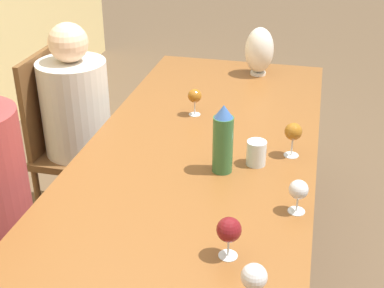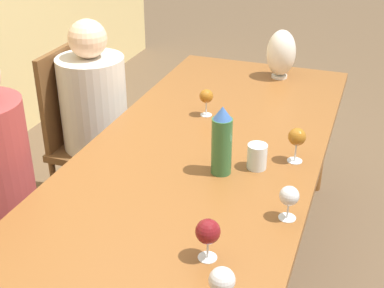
{
  "view_description": "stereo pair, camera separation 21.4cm",
  "coord_description": "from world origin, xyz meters",
  "px_view_note": "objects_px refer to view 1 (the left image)",
  "views": [
    {
      "loc": [
        -1.92,
        -0.44,
        1.86
      ],
      "look_at": [
        -0.07,
        0.0,
        0.87
      ],
      "focal_mm": 50.0,
      "sensor_mm": 36.0,
      "label": 1
    },
    {
      "loc": [
        -1.86,
        -0.64,
        1.86
      ],
      "look_at": [
        -0.07,
        0.0,
        0.87
      ],
      "focal_mm": 50.0,
      "sensor_mm": 36.0,
      "label": 2
    }
  ],
  "objects_px": {
    "water_bottle": "(223,140)",
    "wine_glass_0": "(299,190)",
    "water_tumbler": "(256,153)",
    "chair_far": "(66,138)",
    "wine_glass_5": "(254,277)",
    "vase": "(259,51)",
    "person_far": "(80,122)",
    "wine_glass_1": "(229,230)",
    "wine_glass_2": "(195,96)",
    "wine_glass_4": "(293,132)"
  },
  "relations": [
    {
      "from": "wine_glass_1",
      "to": "person_far",
      "type": "relative_size",
      "value": 0.12
    },
    {
      "from": "wine_glass_5",
      "to": "chair_far",
      "type": "relative_size",
      "value": 0.14
    },
    {
      "from": "vase",
      "to": "wine_glass_1",
      "type": "xyz_separation_m",
      "value": [
        -1.66,
        -0.11,
        -0.04
      ]
    },
    {
      "from": "vase",
      "to": "person_far",
      "type": "distance_m",
      "value": 1.1
    },
    {
      "from": "wine_glass_2",
      "to": "water_bottle",
      "type": "bearing_deg",
      "value": -155.34
    },
    {
      "from": "water_tumbler",
      "to": "wine_glass_5",
      "type": "height_order",
      "value": "wine_glass_5"
    },
    {
      "from": "water_bottle",
      "to": "wine_glass_4",
      "type": "relative_size",
      "value": 1.91
    },
    {
      "from": "wine_glass_1",
      "to": "wine_glass_5",
      "type": "height_order",
      "value": "wine_glass_1"
    },
    {
      "from": "water_tumbler",
      "to": "wine_glass_0",
      "type": "xyz_separation_m",
      "value": [
        -0.31,
        -0.18,
        0.04
      ]
    },
    {
      "from": "person_far",
      "to": "wine_glass_0",
      "type": "bearing_deg",
      "value": -123.66
    },
    {
      "from": "wine_glass_0",
      "to": "wine_glass_2",
      "type": "distance_m",
      "value": 0.9
    },
    {
      "from": "wine_glass_5",
      "to": "person_far",
      "type": "distance_m",
      "value": 1.71
    },
    {
      "from": "water_bottle",
      "to": "vase",
      "type": "distance_m",
      "value": 1.14
    },
    {
      "from": "water_tumbler",
      "to": "wine_glass_5",
      "type": "bearing_deg",
      "value": -173.4
    },
    {
      "from": "vase",
      "to": "wine_glass_5",
      "type": "bearing_deg",
      "value": -173.38
    },
    {
      "from": "wine_glass_4",
      "to": "water_tumbler",
      "type": "bearing_deg",
      "value": 127.15
    },
    {
      "from": "water_bottle",
      "to": "wine_glass_1",
      "type": "distance_m",
      "value": 0.53
    },
    {
      "from": "wine_glass_5",
      "to": "person_far",
      "type": "relative_size",
      "value": 0.12
    },
    {
      "from": "wine_glass_0",
      "to": "wine_glass_5",
      "type": "bearing_deg",
      "value": 169.17
    },
    {
      "from": "chair_far",
      "to": "wine_glass_1",
      "type": "bearing_deg",
      "value": -134.9
    },
    {
      "from": "wine_glass_0",
      "to": "wine_glass_2",
      "type": "relative_size",
      "value": 0.94
    },
    {
      "from": "vase",
      "to": "wine_glass_2",
      "type": "bearing_deg",
      "value": 160.06
    },
    {
      "from": "water_tumbler",
      "to": "wine_glass_4",
      "type": "bearing_deg",
      "value": -52.85
    },
    {
      "from": "wine_glass_1",
      "to": "wine_glass_5",
      "type": "bearing_deg",
      "value": -151.4
    },
    {
      "from": "wine_glass_5",
      "to": "water_tumbler",
      "type": "bearing_deg",
      "value": 6.6
    },
    {
      "from": "water_tumbler",
      "to": "wine_glass_1",
      "type": "bearing_deg",
      "value": 179.0
    },
    {
      "from": "water_bottle",
      "to": "wine_glass_0",
      "type": "xyz_separation_m",
      "value": [
        -0.22,
        -0.31,
        -0.05
      ]
    },
    {
      "from": "wine_glass_1",
      "to": "wine_glass_5",
      "type": "relative_size",
      "value": 1.05
    },
    {
      "from": "water_tumbler",
      "to": "wine_glass_4",
      "type": "xyz_separation_m",
      "value": [
        0.1,
        -0.14,
        0.06
      ]
    },
    {
      "from": "vase",
      "to": "wine_glass_5",
      "type": "xyz_separation_m",
      "value": [
        -1.85,
        -0.21,
        -0.05
      ]
    },
    {
      "from": "wine_glass_0",
      "to": "chair_far",
      "type": "distance_m",
      "value": 1.56
    },
    {
      "from": "water_tumbler",
      "to": "chair_far",
      "type": "relative_size",
      "value": 0.11
    },
    {
      "from": "water_bottle",
      "to": "chair_far",
      "type": "relative_size",
      "value": 0.29
    },
    {
      "from": "water_tumbler",
      "to": "water_bottle",
      "type": "bearing_deg",
      "value": 124.77
    },
    {
      "from": "water_bottle",
      "to": "wine_glass_0",
      "type": "height_order",
      "value": "water_bottle"
    },
    {
      "from": "water_bottle",
      "to": "wine_glass_5",
      "type": "xyz_separation_m",
      "value": [
        -0.71,
        -0.22,
        -0.04
      ]
    },
    {
      "from": "wine_glass_1",
      "to": "wine_glass_4",
      "type": "distance_m",
      "value": 0.72
    },
    {
      "from": "wine_glass_1",
      "to": "wine_glass_2",
      "type": "bearing_deg",
      "value": 18.7
    },
    {
      "from": "wine_glass_0",
      "to": "chair_far",
      "type": "height_order",
      "value": "chair_far"
    },
    {
      "from": "water_tumbler",
      "to": "wine_glass_0",
      "type": "distance_m",
      "value": 0.36
    },
    {
      "from": "vase",
      "to": "chair_far",
      "type": "bearing_deg",
      "value": 119.74
    },
    {
      "from": "water_bottle",
      "to": "vase",
      "type": "relative_size",
      "value": 1.03
    },
    {
      "from": "wine_glass_5",
      "to": "vase",
      "type": "bearing_deg",
      "value": 6.62
    },
    {
      "from": "vase",
      "to": "wine_glass_2",
      "type": "relative_size",
      "value": 2.06
    },
    {
      "from": "chair_far",
      "to": "water_tumbler",
      "type": "bearing_deg",
      "value": -113.86
    },
    {
      "from": "water_bottle",
      "to": "wine_glass_2",
      "type": "relative_size",
      "value": 2.12
    },
    {
      "from": "water_tumbler",
      "to": "vase",
      "type": "bearing_deg",
      "value": 6.63
    },
    {
      "from": "wine_glass_0",
      "to": "person_far",
      "type": "bearing_deg",
      "value": 56.34
    },
    {
      "from": "wine_glass_5",
      "to": "wine_glass_1",
      "type": "bearing_deg",
      "value": 28.6
    },
    {
      "from": "person_far",
      "to": "water_tumbler",
      "type": "bearing_deg",
      "value": -115.79
    }
  ]
}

